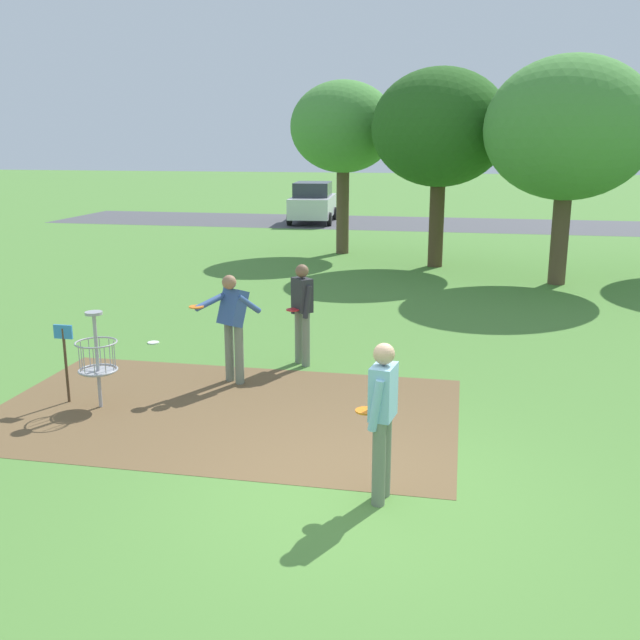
{
  "coord_description": "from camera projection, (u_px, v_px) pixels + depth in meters",
  "views": [
    {
      "loc": [
        1.0,
        -6.91,
        3.66
      ],
      "look_at": [
        -1.07,
        3.52,
        1.0
      ],
      "focal_mm": 40.19,
      "sensor_mm": 36.0,
      "label": 1
    }
  ],
  "objects": [
    {
      "name": "ground_plane",
      "position": [
        354.0,
        494.0,
        7.66
      ],
      "size": [
        160.0,
        160.0,
        0.0
      ],
      "primitive_type": "plane",
      "color": "#518438"
    },
    {
      "name": "dirt_tee_pad",
      "position": [
        224.0,
        411.0,
        9.99
      ],
      "size": [
        6.44,
        3.94,
        0.01
      ],
      "primitive_type": "cube",
      "color": "brown",
      "rests_on": "ground"
    },
    {
      "name": "disc_golf_basket",
      "position": [
        93.0,
        356.0,
        9.99
      ],
      "size": [
        0.98,
        0.58,
        1.39
      ],
      "color": "#9E9EA3",
      "rests_on": "ground"
    },
    {
      "name": "player_foreground_watching",
      "position": [
        382.0,
        413.0,
        7.3
      ],
      "size": [
        0.42,
        0.49,
        1.71
      ],
      "color": "slate",
      "rests_on": "ground"
    },
    {
      "name": "player_throwing",
      "position": [
        232.0,
        321.0,
        10.96
      ],
      "size": [
        0.92,
        0.85,
        1.71
      ],
      "color": "slate",
      "rests_on": "ground"
    },
    {
      "name": "player_waiting_left",
      "position": [
        302.0,
        309.0,
        11.86
      ],
      "size": [
        0.45,
        0.45,
        1.71
      ],
      "color": "slate",
      "rests_on": "ground"
    },
    {
      "name": "frisbee_near_basket",
      "position": [
        153.0,
        343.0,
        13.36
      ],
      "size": [
        0.21,
        0.21,
        0.02
      ],
      "primitive_type": "cylinder",
      "color": "white",
      "rests_on": "ground"
    },
    {
      "name": "tree_near_left",
      "position": [
        440.0,
        128.0,
        20.6
      ],
      "size": [
        3.97,
        3.97,
        5.73
      ],
      "color": "#4C3823",
      "rests_on": "ground"
    },
    {
      "name": "tree_mid_left",
      "position": [
        569.0,
        129.0,
        17.98
      ],
      "size": [
        4.22,
        4.22,
        5.77
      ],
      "color": "brown",
      "rests_on": "ground"
    },
    {
      "name": "tree_mid_center",
      "position": [
        343.0,
        128.0,
        23.14
      ],
      "size": [
        3.44,
        3.44,
        5.58
      ],
      "color": "brown",
      "rests_on": "ground"
    },
    {
      "name": "parking_lot_strip",
      "position": [
        440.0,
        224.0,
        32.56
      ],
      "size": [
        36.0,
        6.0,
        0.01
      ],
      "primitive_type": "cube",
      "color": "#4C4C51",
      "rests_on": "ground"
    },
    {
      "name": "parked_car_leftmost",
      "position": [
        313.0,
        202.0,
        33.0
      ],
      "size": [
        2.25,
        4.34,
        1.84
      ],
      "color": "silver",
      "rests_on": "ground"
    }
  ]
}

